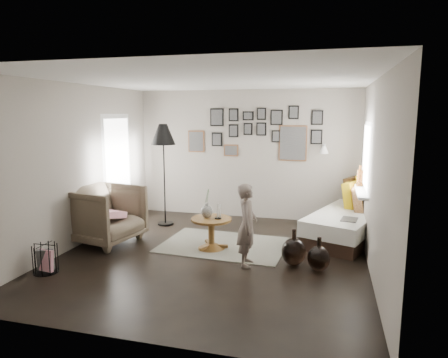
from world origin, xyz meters
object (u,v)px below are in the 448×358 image
(demijohn_small, at_px, (319,258))
(child, at_px, (247,225))
(pedestal_table, at_px, (211,235))
(vase, at_px, (207,209))
(floor_lamp, at_px, (163,138))
(daybed, at_px, (347,219))
(armchair, at_px, (105,215))
(magazine_basket, at_px, (45,259))
(demijohn_large, at_px, (294,251))

(demijohn_small, distance_m, child, 1.07)
(demijohn_small, bearing_deg, pedestal_table, 163.87)
(vase, relative_size, floor_lamp, 0.24)
(daybed, bearing_deg, armchair, -140.99)
(vase, height_order, armchair, vase)
(daybed, distance_m, magazine_basket, 4.82)
(pedestal_table, relative_size, demijohn_large, 1.23)
(demijohn_large, bearing_deg, vase, 164.70)
(magazine_basket, height_order, demijohn_small, demijohn_small)
(magazine_basket, xyz_separation_m, demijohn_large, (3.22, 1.12, 0.01))
(armchair, bearing_deg, vase, -73.72)
(demijohn_small, height_order, child, child)
(demijohn_large, height_order, child, child)
(floor_lamp, distance_m, demijohn_small, 3.67)
(daybed, bearing_deg, vase, -131.51)
(demijohn_small, relative_size, child, 0.40)
(floor_lamp, relative_size, magazine_basket, 4.96)
(child, bearing_deg, armchair, 76.71)
(daybed, relative_size, demijohn_small, 4.81)
(armchair, bearing_deg, pedestal_table, -74.58)
(vase, relative_size, armchair, 0.44)
(armchair, xyz_separation_m, floor_lamp, (0.52, 1.26, 1.20))
(child, bearing_deg, floor_lamp, 45.53)
(pedestal_table, relative_size, demijohn_small, 1.35)
(vase, height_order, daybed, daybed)
(pedestal_table, distance_m, armchair, 1.82)
(child, bearing_deg, pedestal_table, 48.02)
(daybed, height_order, armchair, daybed)
(pedestal_table, xyz_separation_m, magazine_basket, (-1.90, -1.49, -0.04))
(armchair, bearing_deg, demijohn_large, -83.04)
(pedestal_table, xyz_separation_m, floor_lamp, (-1.27, 1.13, 1.44))
(daybed, xyz_separation_m, demijohn_small, (-0.43, -1.68, -0.15))
(armchair, relative_size, child, 0.89)
(armchair, height_order, magazine_basket, armchair)
(magazine_basket, distance_m, child, 2.78)
(floor_lamp, distance_m, child, 2.78)
(vase, bearing_deg, armchair, -174.92)
(vase, height_order, demijohn_large, vase)
(demijohn_large, bearing_deg, pedestal_table, 164.63)
(child, bearing_deg, demijohn_small, -91.48)
(vase, distance_m, demijohn_large, 1.52)
(daybed, bearing_deg, child, -109.25)
(demijohn_small, bearing_deg, floor_lamp, 151.30)
(magazine_basket, bearing_deg, vase, 39.65)
(magazine_basket, bearing_deg, floor_lamp, 76.56)
(demijohn_large, distance_m, demijohn_small, 0.37)
(pedestal_table, xyz_separation_m, demijohn_small, (1.67, -0.48, -0.05))
(pedestal_table, distance_m, daybed, 2.42)
(daybed, bearing_deg, demijohn_small, -84.15)
(pedestal_table, distance_m, child, 0.93)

